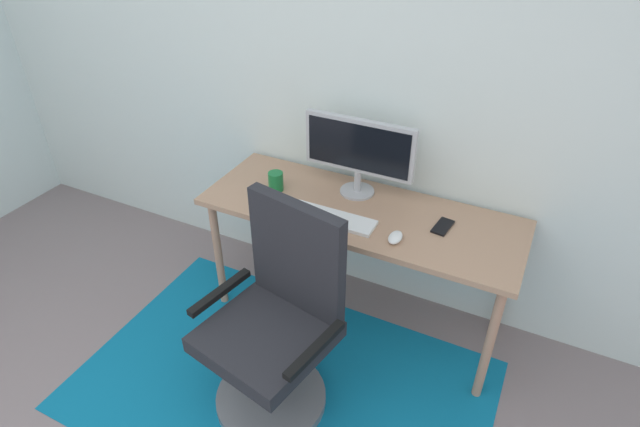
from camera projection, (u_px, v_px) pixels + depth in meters
wall_back at (359, 71)px, 2.59m from camera, size 6.00×0.10×2.60m
area_rug at (282, 385)px, 2.58m from camera, size 1.99×1.28×0.01m
desk at (359, 222)px, 2.61m from camera, size 1.61×0.58×0.73m
monitor at (359, 149)px, 2.57m from camera, size 0.58×0.18×0.41m
keyboard at (332, 218)px, 2.50m from camera, size 0.43×0.13×0.02m
computer_mouse at (395, 237)px, 2.35m from camera, size 0.06×0.10×0.03m
coffee_cup at (276, 181)px, 2.70m from camera, size 0.08×0.08×0.10m
cell_phone at (443, 227)px, 2.44m from camera, size 0.09×0.15×0.01m
office_chair at (277, 331)px, 2.31m from camera, size 0.64×0.60×1.03m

